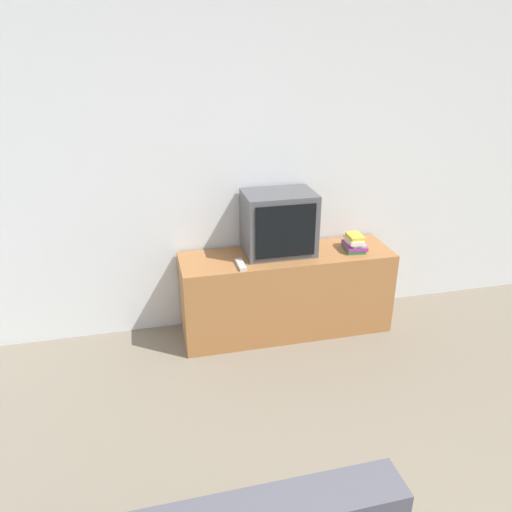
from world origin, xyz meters
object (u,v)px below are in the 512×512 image
object	(u,v)px
book_stack	(354,243)
remote_on_stand	(241,265)
television	(279,223)
tv_stand	(286,292)

from	to	relation	value
book_stack	remote_on_stand	xyz separation A→B (m)	(-0.90, -0.09, -0.04)
television	book_stack	size ratio (longest dim) A/B	2.29
tv_stand	television	world-z (taller)	television
tv_stand	television	size ratio (longest dim) A/B	3.10
tv_stand	remote_on_stand	xyz separation A→B (m)	(-0.38, -0.13, 0.34)
tv_stand	television	distance (m)	0.56
tv_stand	television	bearing A→B (deg)	135.90
tv_stand	television	xyz separation A→B (m)	(-0.05, 0.05, 0.56)
book_stack	remote_on_stand	distance (m)	0.91
tv_stand	book_stack	bearing A→B (deg)	-4.46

